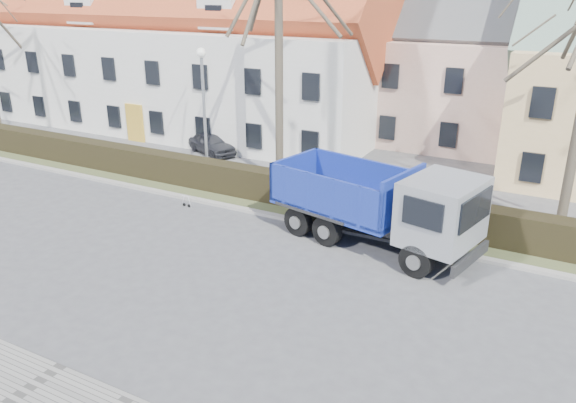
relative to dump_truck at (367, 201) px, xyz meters
The scene contains 11 objects.
ground 5.93m from the dump_truck, 132.95° to the right, with size 120.00×120.00×0.00m, color #48484B.
curb_far 4.19m from the dump_truck, behind, with size 80.00×0.30×0.12m, color gray.
grass_strip 4.63m from the dump_truck, 152.77° to the left, with size 80.00×3.00×0.10m, color #434B2A.
hedge 4.39m from the dump_truck, 155.14° to the left, with size 60.00×0.90×1.30m, color black.
building_white 20.87m from the dump_truck, 145.06° to the left, with size 26.80×10.80×9.50m, color silver, non-canonical shape.
building_pink 16.00m from the dump_truck, 89.65° to the left, with size 10.80×8.80×8.00m, color #CEA492, non-canonical shape.
tree_1 8.74m from the dump_truck, 143.87° to the left, with size 9.20×9.20×12.65m, color #443C2F, non-canonical shape.
dump_truck is the anchor object (origin of this frame).
streetlight 9.49m from the dump_truck, 162.55° to the left, with size 0.48×0.48×6.17m, color #919498, non-canonical shape.
cart_frame 8.05m from the dump_truck, behind, with size 0.60×0.34×0.55m, color silver, non-canonical shape.
parked_car_a 13.33m from the dump_truck, 149.64° to the left, with size 1.38×3.43×1.17m, color #2A2B31.
Camera 1 is at (10.06, -13.30, 8.62)m, focal length 35.00 mm.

